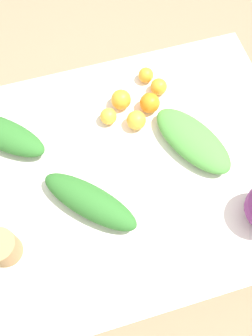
{
  "coord_description": "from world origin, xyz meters",
  "views": [
    {
      "loc": [
        -0.16,
        -0.56,
        2.03
      ],
      "look_at": [
        0.0,
        0.0,
        0.75
      ],
      "focal_mm": 40.0,
      "sensor_mm": 36.0,
      "label": 1
    }
  ],
  "objects_px": {
    "paper_bag": "(2,248)",
    "orange_2": "(150,103)",
    "greens_bunch_beet_tops": "(90,201)",
    "orange_0": "(146,75)",
    "orange_5": "(159,87)",
    "greens_bunch_dandelion": "(193,140)",
    "orange_1": "(136,120)",
    "orange_3": "(121,99)",
    "greens_bunch_chard": "(3,134)",
    "orange_4": "(108,116)"
  },
  "relations": [
    {
      "from": "orange_0",
      "to": "paper_bag",
      "type": "bearing_deg",
      "value": -140.35
    },
    {
      "from": "greens_bunch_dandelion",
      "to": "orange_1",
      "type": "xyz_separation_m",
      "value": [
        -0.18,
        0.15,
        -0.0
      ]
    },
    {
      "from": "greens_bunch_chard",
      "to": "greens_bunch_beet_tops",
      "type": "relative_size",
      "value": 0.96
    },
    {
      "from": "paper_bag",
      "to": "orange_2",
      "type": "distance_m",
      "value": 0.78
    },
    {
      "from": "orange_0",
      "to": "orange_1",
      "type": "relative_size",
      "value": 0.83
    },
    {
      "from": "paper_bag",
      "to": "orange_5",
      "type": "distance_m",
      "value": 0.87
    },
    {
      "from": "orange_1",
      "to": "orange_3",
      "type": "xyz_separation_m",
      "value": [
        -0.03,
        0.11,
        0.0
      ]
    },
    {
      "from": "orange_5",
      "to": "greens_bunch_dandelion",
      "type": "bearing_deg",
      "value": -80.84
    },
    {
      "from": "paper_bag",
      "to": "orange_0",
      "type": "xyz_separation_m",
      "value": [
        0.68,
        0.57,
        -0.02
      ]
    },
    {
      "from": "greens_bunch_dandelion",
      "to": "orange_0",
      "type": "height_order",
      "value": "greens_bunch_dandelion"
    },
    {
      "from": "orange_3",
      "to": "paper_bag",
      "type": "bearing_deg",
      "value": -139.3
    },
    {
      "from": "orange_2",
      "to": "orange_4",
      "type": "xyz_separation_m",
      "value": [
        -0.18,
        -0.01,
        -0.01
      ]
    },
    {
      "from": "orange_2",
      "to": "greens_bunch_dandelion",
      "type": "bearing_deg",
      "value": -62.85
    },
    {
      "from": "greens_bunch_beet_tops",
      "to": "orange_5",
      "type": "relative_size",
      "value": 5.48
    },
    {
      "from": "orange_3",
      "to": "orange_1",
      "type": "bearing_deg",
      "value": -74.12
    },
    {
      "from": "orange_5",
      "to": "orange_0",
      "type": "bearing_deg",
      "value": 114.08
    },
    {
      "from": "greens_bunch_beet_tops",
      "to": "orange_4",
      "type": "height_order",
      "value": "greens_bunch_beet_tops"
    },
    {
      "from": "orange_1",
      "to": "orange_3",
      "type": "height_order",
      "value": "orange_3"
    },
    {
      "from": "greens_bunch_chard",
      "to": "paper_bag",
      "type": "bearing_deg",
      "value": -98.49
    },
    {
      "from": "orange_0",
      "to": "orange_5",
      "type": "xyz_separation_m",
      "value": [
        0.03,
        -0.07,
        0.0
      ]
    },
    {
      "from": "orange_0",
      "to": "orange_3",
      "type": "xyz_separation_m",
      "value": [
        -0.14,
        -0.1,
        0.01
      ]
    },
    {
      "from": "paper_bag",
      "to": "orange_2",
      "type": "height_order",
      "value": "paper_bag"
    },
    {
      "from": "orange_3",
      "to": "greens_bunch_beet_tops",
      "type": "bearing_deg",
      "value": -120.1
    },
    {
      "from": "orange_0",
      "to": "orange_2",
      "type": "height_order",
      "value": "orange_2"
    },
    {
      "from": "greens_bunch_chard",
      "to": "orange_0",
      "type": "relative_size",
      "value": 5.68
    },
    {
      "from": "orange_2",
      "to": "orange_3",
      "type": "bearing_deg",
      "value": 155.54
    },
    {
      "from": "paper_bag",
      "to": "greens_bunch_dandelion",
      "type": "relative_size",
      "value": 0.32
    },
    {
      "from": "greens_bunch_beet_tops",
      "to": "orange_0",
      "type": "bearing_deg",
      "value": 53.31
    },
    {
      "from": "greens_bunch_chard",
      "to": "orange_0",
      "type": "bearing_deg",
      "value": 11.57
    },
    {
      "from": "greens_bunch_dandelion",
      "to": "orange_1",
      "type": "height_order",
      "value": "greens_bunch_dandelion"
    },
    {
      "from": "orange_1",
      "to": "orange_4",
      "type": "xyz_separation_m",
      "value": [
        -0.1,
        0.05,
        -0.01
      ]
    },
    {
      "from": "paper_bag",
      "to": "greens_bunch_beet_tops",
      "type": "bearing_deg",
      "value": 14.01
    },
    {
      "from": "orange_3",
      "to": "greens_bunch_dandelion",
      "type": "bearing_deg",
      "value": -50.33
    },
    {
      "from": "greens_bunch_dandelion",
      "to": "orange_3",
      "type": "relative_size",
      "value": 4.4
    },
    {
      "from": "orange_5",
      "to": "orange_2",
      "type": "bearing_deg",
      "value": -131.49
    },
    {
      "from": "orange_4",
      "to": "orange_0",
      "type": "bearing_deg",
      "value": 36.85
    },
    {
      "from": "paper_bag",
      "to": "greens_bunch_dandelion",
      "type": "bearing_deg",
      "value": 15.65
    },
    {
      "from": "orange_5",
      "to": "orange_1",
      "type": "bearing_deg",
      "value": -136.17
    },
    {
      "from": "orange_3",
      "to": "orange_4",
      "type": "height_order",
      "value": "orange_3"
    },
    {
      "from": "orange_1",
      "to": "orange_2",
      "type": "height_order",
      "value": "orange_2"
    },
    {
      "from": "greens_bunch_dandelion",
      "to": "orange_4",
      "type": "distance_m",
      "value": 0.35
    },
    {
      "from": "orange_0",
      "to": "orange_2",
      "type": "xyz_separation_m",
      "value": [
        -0.03,
        -0.14,
        0.01
      ]
    },
    {
      "from": "paper_bag",
      "to": "orange_2",
      "type": "xyz_separation_m",
      "value": [
        0.65,
        0.42,
        -0.01
      ]
    },
    {
      "from": "orange_2",
      "to": "orange_0",
      "type": "bearing_deg",
      "value": 78.43
    },
    {
      "from": "greens_bunch_beet_tops",
      "to": "orange_0",
      "type": "xyz_separation_m",
      "value": [
        0.36,
        0.49,
        -0.02
      ]
    },
    {
      "from": "orange_5",
      "to": "greens_bunch_beet_tops",
      "type": "bearing_deg",
      "value": -133.74
    },
    {
      "from": "paper_bag",
      "to": "orange_2",
      "type": "relative_size",
      "value": 1.38
    },
    {
      "from": "paper_bag",
      "to": "greens_bunch_chard",
      "type": "relative_size",
      "value": 0.31
    },
    {
      "from": "orange_0",
      "to": "orange_2",
      "type": "distance_m",
      "value": 0.15
    },
    {
      "from": "paper_bag",
      "to": "orange_3",
      "type": "distance_m",
      "value": 0.72
    }
  ]
}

